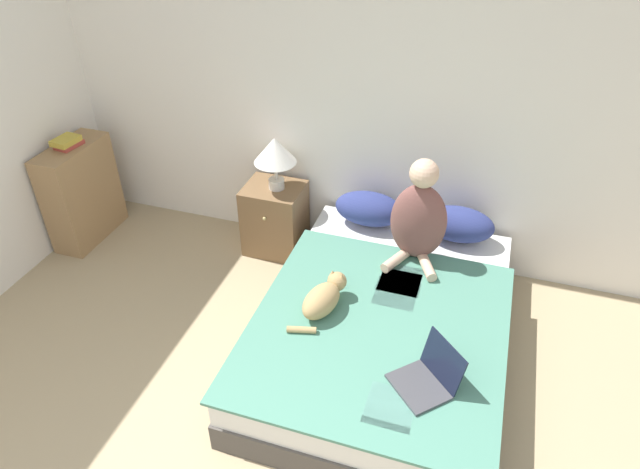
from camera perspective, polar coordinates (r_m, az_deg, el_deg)
wall_back at (r=4.21m, az=3.73°, el=13.43°), size 5.63×0.05×2.55m
bed at (r=3.78m, az=6.34°, el=-9.31°), size 1.52×2.09×0.39m
pillow_near at (r=4.30m, az=4.92°, el=2.59°), size 0.52×0.30×0.25m
pillow_far at (r=4.24m, az=13.64°, el=1.02°), size 0.52×0.30×0.25m
person_sitting at (r=3.88m, az=9.85°, el=1.65°), size 0.39×0.37×0.76m
cat_tabby at (r=3.53m, az=0.37°, el=-6.35°), size 0.28×0.48×0.19m
laptop_open at (r=3.20m, az=10.66°, el=-13.89°), size 0.42×0.42×0.25m
nightstand at (r=4.61m, az=-4.52°, el=1.61°), size 0.46×0.41×0.58m
table_lamp at (r=4.29m, az=-4.53°, el=8.21°), size 0.32×0.32×0.42m
bookshelf at (r=5.08m, az=-22.73°, el=3.88°), size 0.27×0.66×0.83m
book_stack_top at (r=4.88m, az=-23.97°, el=8.43°), size 0.17×0.23×0.08m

